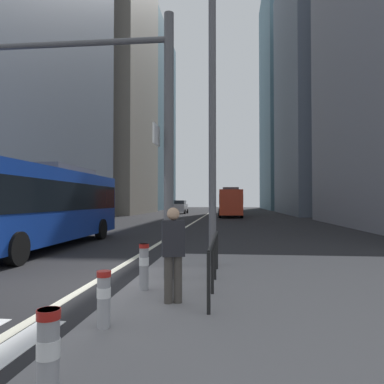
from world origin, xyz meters
TOP-DOWN VIEW (x-y plane):
  - ground_plane at (0.00, 20.00)m, footprint 160.00×160.00m
  - median_island at (5.50, -1.00)m, footprint 9.00×10.00m
  - lane_centre_line at (0.00, 30.00)m, footprint 0.20×80.00m
  - office_tower_left_mid at (-16.00, 45.18)m, footprint 13.44×17.68m
  - office_tower_left_far at (-16.00, 70.30)m, footprint 10.98×25.61m
  - office_tower_right_mid at (17.00, 45.39)m, footprint 12.13×22.38m
  - office_tower_right_far at (17.00, 75.08)m, footprint 12.10×25.58m
  - city_bus_blue_oncoming at (-4.29, 5.73)m, footprint 2.82×11.38m
  - city_bus_red_receding at (3.19, 35.74)m, footprint 2.86×11.15m
  - car_oncoming_mid at (-4.18, 45.36)m, footprint 2.09×4.08m
  - car_receding_near at (2.42, 56.15)m, footprint 2.15×4.19m
  - traffic_signal_gantry at (-0.49, 0.11)m, footprint 6.70×0.65m
  - street_lamp_post at (2.67, 1.86)m, footprint 5.50×0.32m
  - bollard_front at (1.63, -5.00)m, footprint 0.20×0.20m
  - bollard_left at (1.40, -3.02)m, footprint 0.20×0.20m
  - bollard_right at (1.45, -0.89)m, footprint 0.20×0.20m
  - bollard_back at (1.52, 1.56)m, footprint 0.20×0.20m
  - pedestrian_railing at (2.80, -0.44)m, footprint 0.06×3.75m
  - pedestrian_waiting at (2.16, -1.72)m, footprint 0.43×0.33m

SIDE VIEW (x-z plane):
  - ground_plane at x=0.00m, z-range 0.00..0.00m
  - lane_centre_line at x=0.00m, z-range 0.00..0.01m
  - median_island at x=5.50m, z-range 0.00..0.15m
  - bollard_left at x=1.40m, z-range 0.20..0.97m
  - bollard_front at x=1.63m, z-range 0.20..1.04m
  - bollard_back at x=1.52m, z-range 0.20..1.05m
  - bollard_right at x=1.45m, z-range 0.20..1.10m
  - pedestrian_railing at x=2.80m, z-range 0.37..1.35m
  - car_oncoming_mid at x=-4.18m, z-range 0.02..1.96m
  - car_receding_near at x=2.42m, z-range 0.02..1.96m
  - pedestrian_waiting at x=2.16m, z-range 0.23..1.86m
  - city_bus_red_receding at x=3.19m, z-range 0.14..3.54m
  - city_bus_blue_oncoming at x=-4.29m, z-range 0.14..3.54m
  - traffic_signal_gantry at x=-0.49m, z-range 1.14..7.14m
  - street_lamp_post at x=2.67m, z-range 1.28..9.28m
  - office_tower_right_mid at x=17.00m, z-range 0.00..36.76m
  - office_tower_left_far at x=-16.00m, z-range 0.00..39.96m
  - office_tower_left_mid at x=-16.00m, z-range 0.00..42.06m
  - office_tower_right_far at x=17.00m, z-range 0.00..51.11m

